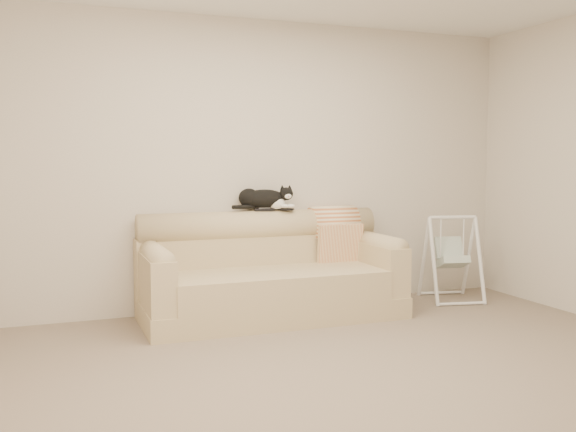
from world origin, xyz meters
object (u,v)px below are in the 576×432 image
object	(u,v)px
remote_b	(284,209)
baby_swing	(451,258)
tuxedo_cat	(264,199)
remote_a	(264,209)
sofa	(269,276)

from	to	relation	value
remote_b	baby_swing	xyz separation A→B (m)	(1.63, -0.23, -0.50)
remote_b	tuxedo_cat	size ratio (longest dim) A/B	0.29
remote_a	baby_swing	bearing A→B (deg)	-7.65
sofa	remote_a	bearing A→B (deg)	81.40
sofa	remote_b	bearing A→B (deg)	44.59
tuxedo_cat	baby_swing	xyz separation A→B (m)	(1.81, -0.26, -0.60)
tuxedo_cat	sofa	bearing A→B (deg)	-99.21
remote_a	baby_swing	distance (m)	1.90
sofa	baby_swing	distance (m)	1.85
tuxedo_cat	baby_swing	distance (m)	1.93
remote_a	remote_b	xyz separation A→B (m)	(0.19, -0.02, -0.00)
sofa	remote_b	xyz separation A→B (m)	(0.22, 0.22, 0.56)
sofa	remote_a	world-z (taller)	remote_a
tuxedo_cat	baby_swing	bearing A→B (deg)	-8.25
sofa	remote_a	xyz separation A→B (m)	(0.04, 0.24, 0.56)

